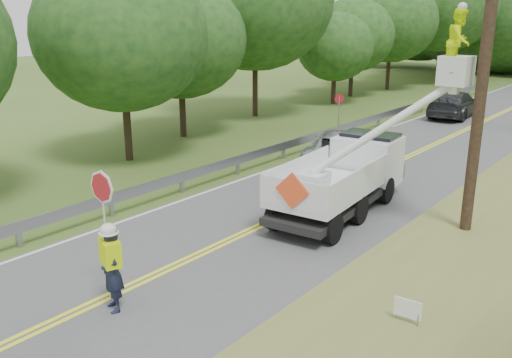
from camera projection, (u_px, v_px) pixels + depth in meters
The scene contains 10 objects.
ground at pixel (77, 312), 11.47m from camera, with size 140.00×140.00×0.00m, color #3F501D.
road at pixel (380, 170), 21.94m from camera, with size 7.20×96.00×0.03m.
guardrail at pixel (309, 139), 24.87m from camera, with size 0.18×48.00×0.77m.
treeline_left at pixel (352, 14), 38.09m from camera, with size 11.51×56.76×10.92m.
flagger at pixel (111, 264), 11.25m from camera, with size 1.14×0.64×2.93m.
bucket_truck at pixel (359, 165), 17.24m from camera, with size 4.75×6.28×6.12m.
suv_silver at pixel (341, 148), 22.15m from camera, with size 2.54×5.51×1.53m, color #B4B6BC.
suv_darkgrey at pixel (455, 104), 33.05m from camera, with size 2.18×5.35×1.55m, color #313338.
stop_sign_permanent at pixel (339, 110), 26.83m from camera, with size 0.42×0.30×2.29m.
yard_sign at pixel (408, 310), 10.44m from camera, with size 0.54×0.07×0.79m.
Camera 1 is at (9.28, -5.62, 5.97)m, focal length 38.47 mm.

